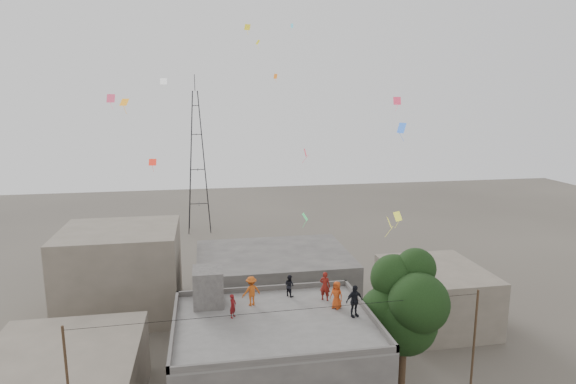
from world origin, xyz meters
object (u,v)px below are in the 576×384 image
at_px(tree, 407,305).
at_px(person_dark_adult, 354,301).
at_px(stair_head_box, 208,287).
at_px(person_red_adult, 325,286).
at_px(transmission_tower, 198,162).

bearing_deg(tree, person_dark_adult, -166.28).
relative_size(stair_head_box, tree, 0.22).
height_order(tree, person_red_adult, tree).
bearing_deg(tree, person_red_adult, 161.04).
height_order(stair_head_box, tree, tree).
bearing_deg(person_red_adult, transmission_tower, -47.07).
bearing_deg(tree, transmission_tower, 106.09).
bearing_deg(person_red_adult, person_dark_adult, 145.62).
distance_m(person_red_adult, person_dark_adult, 2.44).
height_order(transmission_tower, person_dark_adult, transmission_tower).
relative_size(tree, person_red_adult, 5.54).
xyz_separation_m(person_red_adult, person_dark_adult, (0.97, -2.24, 0.02)).
bearing_deg(stair_head_box, tree, -10.74).
distance_m(transmission_tower, person_red_adult, 38.68).
distance_m(tree, transmission_tower, 41.12).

